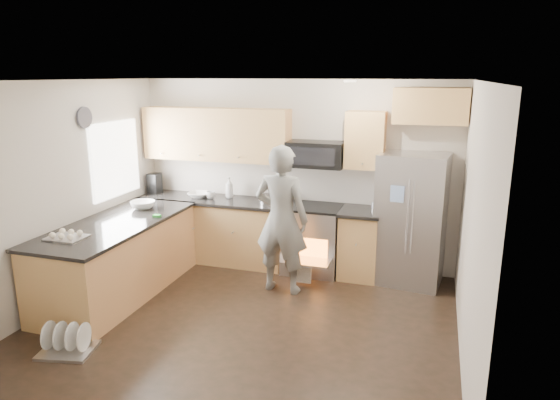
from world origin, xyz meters
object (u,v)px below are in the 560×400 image
(refrigerator, at_px, (411,219))
(stove_range, at_px, (313,224))
(dish_rack, at_px, (67,344))
(person, at_px, (281,220))

(refrigerator, bearing_deg, stove_range, -172.68)
(dish_rack, bearing_deg, stove_range, 57.23)
(person, relative_size, dish_rack, 3.24)
(stove_range, relative_size, dish_rack, 3.12)
(refrigerator, relative_size, dish_rack, 2.97)
(stove_range, distance_m, refrigerator, 1.30)
(stove_range, height_order, dish_rack, stove_range)
(stove_range, distance_m, person, 0.83)
(refrigerator, distance_m, dish_rack, 4.23)
(person, bearing_deg, stove_range, -102.21)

